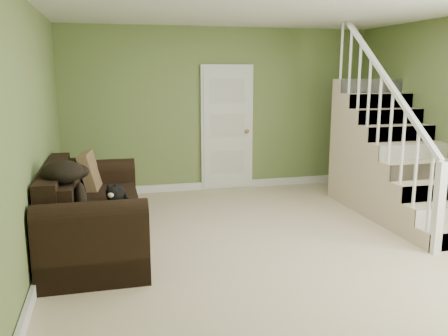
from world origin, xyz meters
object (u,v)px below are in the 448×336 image
side_table (85,193)px  cat (116,194)px  sofa (90,216)px  banana (114,205)px

side_table → cat: (0.39, -1.39, 0.32)m
sofa → banana: bearing=-41.1°
side_table → banana: size_ratio=4.23×
cat → sofa: bearing=-174.5°
sofa → side_table: 1.36m
side_table → banana: 1.64m
sofa → banana: sofa is taller
sofa → banana: (0.26, -0.22, 0.17)m
cat → banana: size_ratio=2.89×
side_table → banana: bearing=-76.9°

